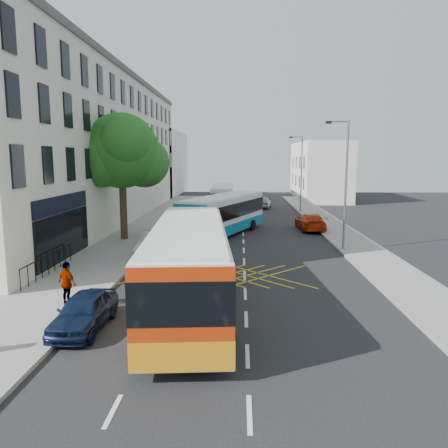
# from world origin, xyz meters

# --- Properties ---
(ground) EXTENTS (120.00, 120.00, 0.00)m
(ground) POSITION_xyz_m (0.00, 0.00, 0.00)
(ground) COLOR black
(ground) RESTS_ON ground
(pavement_left) EXTENTS (5.00, 70.00, 0.15)m
(pavement_left) POSITION_xyz_m (-8.50, 15.00, 0.07)
(pavement_left) COLOR gray
(pavement_left) RESTS_ON ground
(pavement_right) EXTENTS (3.00, 70.00, 0.15)m
(pavement_right) POSITION_xyz_m (7.50, 15.00, 0.07)
(pavement_right) COLOR gray
(pavement_right) RESTS_ON ground
(terrace_main) EXTENTS (8.30, 45.00, 13.50)m
(terrace_main) POSITION_xyz_m (-14.00, 24.49, 6.76)
(terrace_main) COLOR beige
(terrace_main) RESTS_ON ground
(terrace_far) EXTENTS (8.00, 20.00, 10.00)m
(terrace_far) POSITION_xyz_m (-14.00, 55.00, 5.00)
(terrace_far) COLOR silver
(terrace_far) RESTS_ON ground
(building_right) EXTENTS (6.00, 18.00, 8.00)m
(building_right) POSITION_xyz_m (11.00, 48.00, 4.00)
(building_right) COLOR silver
(building_right) RESTS_ON ground
(street_tree) EXTENTS (6.30, 5.70, 8.80)m
(street_tree) POSITION_xyz_m (-8.51, 14.97, 6.29)
(street_tree) COLOR #382619
(street_tree) RESTS_ON pavement_left
(lamp_near) EXTENTS (1.45, 0.15, 8.00)m
(lamp_near) POSITION_xyz_m (6.20, 12.00, 4.62)
(lamp_near) COLOR slate
(lamp_near) RESTS_ON pavement_right
(lamp_far) EXTENTS (1.45, 0.15, 8.00)m
(lamp_far) POSITION_xyz_m (6.20, 32.00, 4.62)
(lamp_far) COLOR slate
(lamp_far) RESTS_ON pavement_right
(railings) EXTENTS (0.08, 5.60, 1.14)m
(railings) POSITION_xyz_m (-9.70, 5.30, 0.72)
(railings) COLOR black
(railings) RESTS_ON pavement_left
(bus_near) EXTENTS (3.75, 12.15, 3.37)m
(bus_near) POSITION_xyz_m (-2.21, 1.06, 1.77)
(bus_near) COLOR silver
(bus_near) RESTS_ON ground
(bus_mid) EXTENTS (6.39, 10.97, 3.04)m
(bus_mid) POSITION_xyz_m (-1.49, 17.54, 1.60)
(bus_mid) COLOR silver
(bus_mid) RESTS_ON ground
(bus_far) EXTENTS (2.63, 10.02, 2.80)m
(bus_far) POSITION_xyz_m (-2.23, 32.83, 1.48)
(bus_far) COLOR silver
(bus_far) RESTS_ON ground
(motorbike) EXTENTS (0.87, 2.22, 2.02)m
(motorbike) POSITION_xyz_m (-0.79, -1.64, 0.95)
(motorbike) COLOR black
(motorbike) RESTS_ON ground
(parked_car_blue) EXTENTS (1.61, 3.80, 1.28)m
(parked_car_blue) POSITION_xyz_m (-5.60, -1.12, 0.64)
(parked_car_blue) COLOR #0D1936
(parked_car_blue) RESTS_ON ground
(parked_car_silver) EXTENTS (1.87, 4.75, 1.54)m
(parked_car_silver) POSITION_xyz_m (-5.22, 9.93, 0.77)
(parked_car_silver) COLOR #B7BABF
(parked_car_silver) RESTS_ON ground
(red_hatchback) EXTENTS (2.16, 4.87, 1.39)m
(red_hatchback) POSITION_xyz_m (5.49, 20.14, 0.69)
(red_hatchback) COLOR #BA2907
(red_hatchback) RESTS_ON ground
(distant_car_grey) EXTENTS (3.15, 5.64, 1.49)m
(distant_car_grey) POSITION_xyz_m (0.14, 42.56, 0.74)
(distant_car_grey) COLOR #3F4147
(distant_car_grey) RESTS_ON ground
(distant_car_silver) EXTENTS (2.21, 4.33, 1.41)m
(distant_car_silver) POSITION_xyz_m (2.50, 35.83, 0.71)
(distant_car_silver) COLOR #B2B6BB
(distant_car_silver) RESTS_ON ground
(pedestrian_far) EXTENTS (1.08, 0.90, 1.73)m
(pedestrian_far) POSITION_xyz_m (-7.00, 0.93, 1.01)
(pedestrian_far) COLOR gray
(pedestrian_far) RESTS_ON pavement_left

